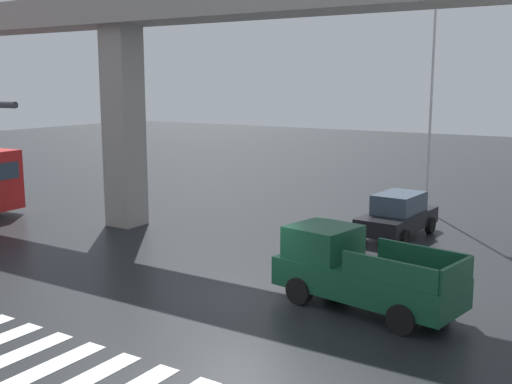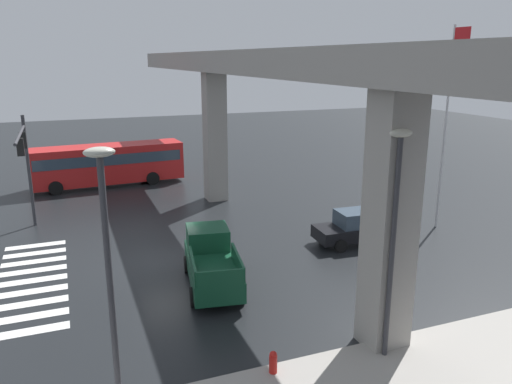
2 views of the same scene
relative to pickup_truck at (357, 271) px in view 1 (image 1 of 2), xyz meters
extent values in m
plane|color=black|center=(-2.94, -1.27, -0.99)|extent=(120.00, 120.00, 0.00)
cube|color=silver|center=(-5.14, -7.05, -0.98)|extent=(0.55, 2.80, 0.01)
cube|color=silver|center=(-4.04, -7.05, -0.98)|extent=(0.55, 2.80, 0.01)
cube|color=silver|center=(-2.94, -7.05, -0.98)|extent=(0.55, 2.80, 0.01)
cube|color=#9E9991|center=(-12.35, 3.92, 3.17)|extent=(1.30, 1.30, 8.32)
cube|color=#14472D|center=(0.30, -0.05, -0.21)|extent=(5.34, 2.70, 0.80)
cube|color=#14472D|center=(-1.13, 0.19, 0.64)|extent=(1.96, 2.00, 0.90)
cube|color=#3F5160|center=(-1.60, 0.26, 0.64)|extent=(0.37, 1.67, 0.77)
cube|color=#14472D|center=(1.29, -1.10, 0.49)|extent=(2.63, 0.53, 0.60)
cube|color=#14472D|center=(1.57, 0.63, 0.49)|extent=(2.63, 0.53, 0.60)
cube|color=#14472D|center=(2.76, -0.45, 0.49)|extent=(0.38, 1.74, 0.60)
cylinder|color=black|center=(-1.41, -0.68, -0.61)|extent=(0.80, 0.40, 0.76)
cylinder|color=black|center=(-1.12, 1.10, -0.61)|extent=(0.80, 0.40, 0.76)
cylinder|color=black|center=(1.71, -1.19, -0.61)|extent=(0.80, 0.40, 0.76)
cylinder|color=black|center=(2.00, 0.59, -0.61)|extent=(0.80, 0.40, 0.76)
cube|color=black|center=(-1.86, 8.20, -0.35)|extent=(2.00, 4.39, 0.64)
cube|color=#384756|center=(-1.85, 8.30, 0.35)|extent=(1.62, 2.32, 0.76)
cylinder|color=black|center=(-1.07, 6.82, -0.67)|extent=(0.28, 0.65, 0.64)
cylinder|color=black|center=(-2.80, 6.91, -0.67)|extent=(0.28, 0.65, 0.64)
cylinder|color=black|center=(-0.92, 9.48, -0.67)|extent=(0.28, 0.65, 0.64)
cylinder|color=black|center=(-2.65, 9.58, -0.67)|extent=(0.28, 0.65, 0.64)
cylinder|color=silver|center=(-2.44, 13.73, 4.40)|extent=(0.12, 0.12, 10.77)
camera|label=1|loc=(6.54, -15.32, 5.08)|focal=44.17mm
camera|label=2|loc=(18.68, -5.25, 8.15)|focal=35.14mm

